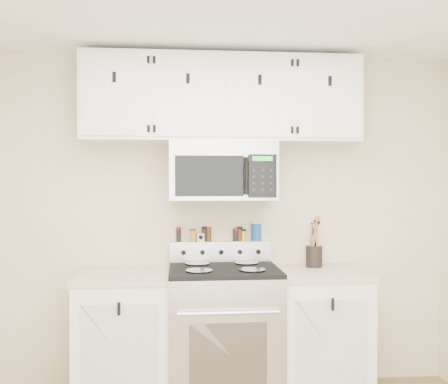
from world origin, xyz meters
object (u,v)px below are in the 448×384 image
(microwave, at_px, (222,171))
(utensil_crock, at_px, (314,255))
(salt_canister, at_px, (256,232))
(range, at_px, (224,333))

(microwave, distance_m, utensil_crock, 0.92)
(utensil_crock, distance_m, salt_canister, 0.46)
(utensil_crock, bearing_deg, microwave, -179.08)
(utensil_crock, height_order, salt_canister, utensil_crock)
(microwave, bearing_deg, utensil_crock, 0.92)
(microwave, distance_m, salt_canister, 0.55)
(range, height_order, salt_canister, salt_canister)
(salt_canister, bearing_deg, utensil_crock, -19.40)
(microwave, height_order, utensil_crock, microwave)
(range, relative_size, salt_canister, 7.70)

